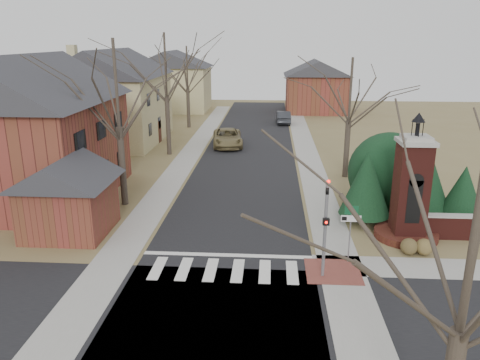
# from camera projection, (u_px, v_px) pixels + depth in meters

# --- Properties ---
(ground) EXTENTS (120.00, 120.00, 0.00)m
(ground) POSITION_uv_depth(u_px,v_px,m) (222.00, 279.00, 19.97)
(ground) COLOR brown
(ground) RESTS_ON ground
(main_street) EXTENTS (8.00, 70.00, 0.01)m
(main_street) POSITION_uv_depth(u_px,v_px,m) (248.00, 155.00, 40.96)
(main_street) COLOR black
(main_street) RESTS_ON ground
(cross_street) EXTENTS (120.00, 8.00, 0.01)m
(cross_street) POSITION_uv_depth(u_px,v_px,m) (214.00, 320.00, 17.11)
(cross_street) COLOR black
(cross_street) RESTS_ON ground
(crosswalk_zone) EXTENTS (8.00, 2.20, 0.02)m
(crosswalk_zone) POSITION_uv_depth(u_px,v_px,m) (224.00, 270.00, 20.73)
(crosswalk_zone) COLOR silver
(crosswalk_zone) RESTS_ON ground
(stop_bar) EXTENTS (8.00, 0.35, 0.02)m
(stop_bar) POSITION_uv_depth(u_px,v_px,m) (227.00, 255.00, 22.16)
(stop_bar) COLOR silver
(stop_bar) RESTS_ON ground
(sidewalk_right_main) EXTENTS (2.00, 60.00, 0.02)m
(sidewalk_right_main) POSITION_uv_depth(u_px,v_px,m) (308.00, 156.00, 40.63)
(sidewalk_right_main) COLOR gray
(sidewalk_right_main) RESTS_ON ground
(sidewalk_left) EXTENTS (2.00, 60.00, 0.02)m
(sidewalk_left) POSITION_uv_depth(u_px,v_px,m) (190.00, 154.00, 41.29)
(sidewalk_left) COLOR gray
(sidewalk_left) RESTS_ON ground
(curb_apron) EXTENTS (2.40, 2.40, 0.02)m
(curb_apron) POSITION_uv_depth(u_px,v_px,m) (333.00, 271.00, 20.61)
(curb_apron) COLOR brown
(curb_apron) RESTS_ON ground
(traffic_signal_pole) EXTENTS (0.28, 0.41, 4.50)m
(traffic_signal_pole) POSITION_uv_depth(u_px,v_px,m) (326.00, 221.00, 19.49)
(traffic_signal_pole) COLOR slate
(traffic_signal_pole) RESTS_ON ground
(sign_post) EXTENTS (0.90, 0.07, 2.75)m
(sign_post) POSITION_uv_depth(u_px,v_px,m) (351.00, 223.00, 20.94)
(sign_post) COLOR slate
(sign_post) RESTS_ON ground
(brick_gate_monument) EXTENTS (3.20, 3.20, 6.47)m
(brick_gate_monument) POSITION_uv_depth(u_px,v_px,m) (410.00, 198.00, 23.53)
(brick_gate_monument) COLOR #4F1C17
(brick_gate_monument) RESTS_ON ground
(house_brick_left) EXTENTS (9.80, 11.80, 9.42)m
(house_brick_left) POSITION_uv_depth(u_px,v_px,m) (30.00, 126.00, 28.98)
(house_brick_left) COLOR maroon
(house_brick_left) RESTS_ON ground
(house_stucco_left) EXTENTS (9.80, 12.80, 9.28)m
(house_stucco_left) POSITION_uv_depth(u_px,v_px,m) (112.00, 95.00, 45.25)
(house_stucco_left) COLOR #C9BB86
(house_stucco_left) RESTS_ON ground
(garage_left) EXTENTS (4.80, 4.80, 4.29)m
(garage_left) POSITION_uv_depth(u_px,v_px,m) (67.00, 192.00, 24.15)
(garage_left) COLOR maroon
(garage_left) RESTS_ON ground
(house_distant_left) EXTENTS (10.80, 8.80, 8.53)m
(house_distant_left) POSITION_uv_depth(u_px,v_px,m) (172.00, 80.00, 65.30)
(house_distant_left) COLOR #C9BB86
(house_distant_left) RESTS_ON ground
(house_distant_right) EXTENTS (8.80, 8.80, 7.30)m
(house_distant_right) POSITION_uv_depth(u_px,v_px,m) (316.00, 85.00, 64.19)
(house_distant_right) COLOR maroon
(house_distant_right) RESTS_ON ground
(evergreen_near) EXTENTS (2.80, 2.80, 4.10)m
(evergreen_near) POSITION_uv_depth(u_px,v_px,m) (366.00, 183.00, 25.52)
(evergreen_near) COLOR #473D33
(evergreen_near) RESTS_ON ground
(evergreen_mid) EXTENTS (3.40, 3.40, 4.70)m
(evergreen_mid) POSITION_uv_depth(u_px,v_px,m) (422.00, 173.00, 26.36)
(evergreen_mid) COLOR #473D33
(evergreen_mid) RESTS_ON ground
(evergreen_far) EXTENTS (2.40, 2.40, 3.30)m
(evergreen_far) POSITION_uv_depth(u_px,v_px,m) (463.00, 191.00, 25.49)
(evergreen_far) COLOR #473D33
(evergreen_far) RESTS_ON ground
(evergreen_mass) EXTENTS (4.80, 4.80, 4.80)m
(evergreen_mass) POSITION_uv_depth(u_px,v_px,m) (389.00, 169.00, 27.76)
(evergreen_mass) COLOR black
(evergreen_mass) RESTS_ON ground
(bare_tree_0) EXTENTS (8.05, 8.05, 11.15)m
(bare_tree_0) POSITION_uv_depth(u_px,v_px,m) (116.00, 78.00, 26.76)
(bare_tree_0) COLOR #473D33
(bare_tree_0) RESTS_ON ground
(bare_tree_1) EXTENTS (8.40, 8.40, 11.64)m
(bare_tree_1) POSITION_uv_depth(u_px,v_px,m) (165.00, 61.00, 39.07)
(bare_tree_1) COLOR #473D33
(bare_tree_1) RESTS_ON ground
(bare_tree_2) EXTENTS (7.35, 7.35, 10.19)m
(bare_tree_2) POSITION_uv_depth(u_px,v_px,m) (187.00, 65.00, 51.80)
(bare_tree_2) COLOR #473D33
(bare_tree_2) RESTS_ON ground
(bare_tree_3) EXTENTS (7.00, 7.00, 9.70)m
(bare_tree_3) POSITION_uv_depth(u_px,v_px,m) (351.00, 85.00, 32.80)
(bare_tree_3) COLOR #473D33
(bare_tree_3) RESTS_ON ground
(bare_tree_4) EXTENTS (6.65, 6.65, 9.21)m
(bare_tree_4) POSITION_uv_depth(u_px,v_px,m) (476.00, 227.00, 9.14)
(bare_tree_4) COLOR #473D33
(bare_tree_4) RESTS_ON ground
(pickup_truck) EXTENTS (3.35, 6.07, 1.61)m
(pickup_truck) POSITION_uv_depth(u_px,v_px,m) (227.00, 138.00, 44.26)
(pickup_truck) COLOR olive
(pickup_truck) RESTS_ON ground
(distant_car) EXTENTS (1.74, 4.61, 1.50)m
(distant_car) POSITION_uv_depth(u_px,v_px,m) (283.00, 117.00, 56.08)
(distant_car) COLOR #313338
(distant_car) RESTS_ON ground
(dry_shrub_left) EXTENTS (0.80, 0.80, 0.80)m
(dry_shrub_left) POSITION_uv_depth(u_px,v_px,m) (409.00, 247.00, 22.17)
(dry_shrub_left) COLOR brown
(dry_shrub_left) RESTS_ON ground
(dry_shrub_right) EXTENTS (0.80, 0.80, 0.80)m
(dry_shrub_right) POSITION_uv_depth(u_px,v_px,m) (424.00, 247.00, 22.12)
(dry_shrub_right) COLOR brown
(dry_shrub_right) RESTS_ON ground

